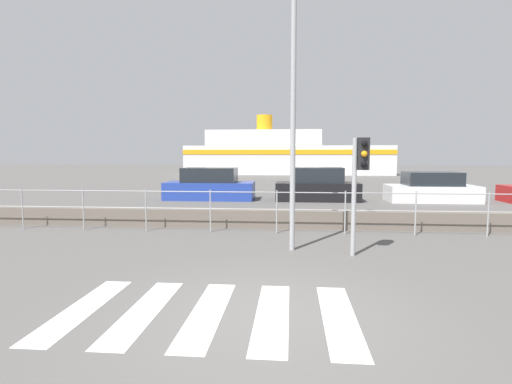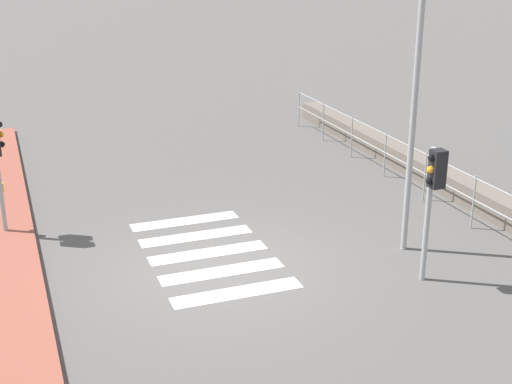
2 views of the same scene
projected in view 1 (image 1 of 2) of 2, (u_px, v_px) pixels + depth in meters
The scene contains 10 objects.
ground_plane at pixel (261, 315), 5.45m from camera, with size 160.00×160.00×0.00m, color #565451.
crosswalk at pixel (207, 313), 5.52m from camera, with size 4.05×2.40×0.01m.
seawall at pixel (278, 219), 11.98m from camera, with size 20.80×0.55×0.54m.
harbor_fence at pixel (277, 205), 11.06m from camera, with size 18.76×0.04×1.20m.
traffic_light_far at pixel (360, 170), 8.46m from camera, with size 0.34×0.32×2.54m.
streetlamp at pixel (294, 63), 8.58m from camera, with size 0.32×1.22×6.79m.
ferry_boat at pixel (283, 155), 45.93m from camera, with size 22.67×7.30×6.71m.
parked_car_blue at pixel (210, 186), 19.50m from camera, with size 4.30×1.80×1.55m.
parked_car_black at pixel (317, 186), 19.04m from camera, with size 3.94×1.77×1.58m.
parked_car_white at pixel (431, 189), 18.59m from camera, with size 4.00×1.88×1.38m.
Camera 1 is at (0.39, -5.26, 2.18)m, focal length 28.00 mm.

